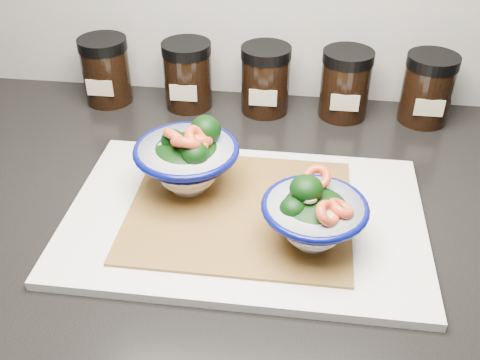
# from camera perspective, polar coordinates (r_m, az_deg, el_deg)

# --- Properties ---
(countertop) EXTENTS (3.50, 0.60, 0.04)m
(countertop) POSITION_cam_1_polar(r_m,az_deg,el_deg) (0.79, -5.39, -2.08)
(countertop) COLOR black
(countertop) RESTS_ON cabinet
(cutting_board) EXTENTS (0.45, 0.30, 0.01)m
(cutting_board) POSITION_cam_1_polar(r_m,az_deg,el_deg) (0.72, 0.50, -3.83)
(cutting_board) COLOR silver
(cutting_board) RESTS_ON countertop
(bamboo_mat) EXTENTS (0.28, 0.24, 0.00)m
(bamboo_mat) POSITION_cam_1_polar(r_m,az_deg,el_deg) (0.72, 0.00, -2.99)
(bamboo_mat) COLOR #A67431
(bamboo_mat) RESTS_ON cutting_board
(bowl_left) EXTENTS (0.14, 0.14, 0.10)m
(bowl_left) POSITION_cam_1_polar(r_m,az_deg,el_deg) (0.73, -5.35, 2.09)
(bowl_left) COLOR white
(bowl_left) RESTS_ON bamboo_mat
(bowl_right) EXTENTS (0.12, 0.12, 0.09)m
(bowl_right) POSITION_cam_1_polar(r_m,az_deg,el_deg) (0.65, 7.49, -3.66)
(bowl_right) COLOR white
(bowl_right) RESTS_ON bamboo_mat
(spice_jar_a) EXTENTS (0.08, 0.08, 0.11)m
(spice_jar_a) POSITION_cam_1_polar(r_m,az_deg,el_deg) (1.00, -13.46, 10.78)
(spice_jar_a) COLOR black
(spice_jar_a) RESTS_ON countertop
(spice_jar_b) EXTENTS (0.08, 0.08, 0.11)m
(spice_jar_b) POSITION_cam_1_polar(r_m,az_deg,el_deg) (0.96, -5.34, 10.58)
(spice_jar_b) COLOR black
(spice_jar_b) RESTS_ON countertop
(spice_jar_c) EXTENTS (0.08, 0.08, 0.11)m
(spice_jar_c) POSITION_cam_1_polar(r_m,az_deg,el_deg) (0.94, 2.59, 10.17)
(spice_jar_c) COLOR black
(spice_jar_c) RESTS_ON countertop
(spice_jar_d) EXTENTS (0.08, 0.08, 0.11)m
(spice_jar_d) POSITION_cam_1_polar(r_m,az_deg,el_deg) (0.94, 10.64, 9.57)
(spice_jar_d) COLOR black
(spice_jar_d) RESTS_ON countertop
(spice_jar_e) EXTENTS (0.08, 0.08, 0.11)m
(spice_jar_e) POSITION_cam_1_polar(r_m,az_deg,el_deg) (0.96, 18.52, 8.79)
(spice_jar_e) COLOR black
(spice_jar_e) RESTS_ON countertop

